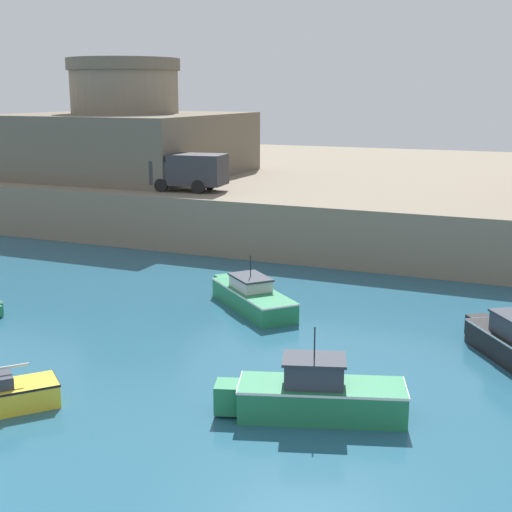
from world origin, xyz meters
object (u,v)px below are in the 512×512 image
Objects in this scene: motorboat_green_0 at (316,395)px; fortress at (126,135)px; motorboat_green_4 at (251,296)px; truck_on_quay at (190,171)px.

fortress reaches higher than motorboat_green_0.
truck_on_quay reaches higher than motorboat_green_4.
motorboat_green_4 is at bearing -44.46° from fortress.
motorboat_green_0 is at bearing -48.01° from fortress.
motorboat_green_4 is at bearing 123.82° from motorboat_green_0.
fortress is 10.45m from truck_on_quay.
truck_on_quay is at bearing 129.06° from motorboat_green_4.
motorboat_green_4 is 0.36× the size of fortress.
truck_on_quay is at bearing -35.69° from fortress.
motorboat_green_0 is 1.04× the size of motorboat_green_4.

